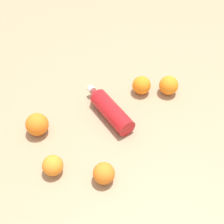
% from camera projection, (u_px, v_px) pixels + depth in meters
% --- Properties ---
extents(ground_plane, '(2.40, 2.40, 0.00)m').
position_uv_depth(ground_plane, '(115.00, 131.00, 1.12)').
color(ground_plane, '#9E7F60').
extents(water_bottle, '(0.16, 0.26, 0.07)m').
position_uv_depth(water_bottle, '(109.00, 109.00, 1.15)').
color(water_bottle, red).
rests_on(water_bottle, ground_plane).
extents(orange_0, '(0.08, 0.08, 0.08)m').
position_uv_depth(orange_0, '(37.00, 124.00, 1.09)').
color(orange_0, orange).
rests_on(orange_0, ground_plane).
extents(orange_1, '(0.08, 0.08, 0.08)m').
position_uv_depth(orange_1, '(142.00, 85.00, 1.24)').
color(orange_1, orange).
rests_on(orange_1, ground_plane).
extents(orange_2, '(0.07, 0.07, 0.07)m').
position_uv_depth(orange_2, '(53.00, 165.00, 0.99)').
color(orange_2, orange).
rests_on(orange_2, ground_plane).
extents(orange_3, '(0.07, 0.07, 0.07)m').
position_uv_depth(orange_3, '(104.00, 173.00, 0.96)').
color(orange_3, orange).
rests_on(orange_3, ground_plane).
extents(orange_4, '(0.08, 0.08, 0.08)m').
position_uv_depth(orange_4, '(169.00, 85.00, 1.23)').
color(orange_4, orange).
rests_on(orange_4, ground_plane).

